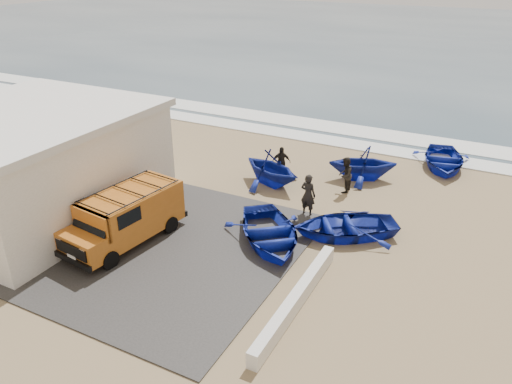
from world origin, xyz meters
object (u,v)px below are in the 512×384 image
at_px(boat_far_left, 363,163).
at_px(fisherman_middle, 345,175).
at_px(boat_far_right, 443,160).
at_px(van, 127,215).
at_px(boat_mid_left, 271,168).
at_px(parapet, 296,299).
at_px(fisherman_back, 281,162).
at_px(boat_near_right, 345,226).
at_px(fisherman_front, 308,195).
at_px(building, 29,163).
at_px(boat_near_left, 269,233).

relative_size(boat_far_left, fisherman_middle, 1.92).
height_order(boat_far_left, boat_far_right, boat_far_left).
xyz_separation_m(van, boat_mid_left, (2.57, 7.19, -0.25)).
height_order(parapet, fisherman_back, fisherman_back).
height_order(boat_near_right, boat_far_left, boat_far_left).
bearing_deg(boat_mid_left, boat_near_right, -101.40).
xyz_separation_m(fisherman_middle, fisherman_back, (-3.29, 0.16, -0.05)).
height_order(parapet, fisherman_front, fisherman_front).
height_order(building, fisherman_back, building).
distance_m(boat_mid_left, fisherman_front, 3.41).
bearing_deg(van, boat_mid_left, 77.63).
distance_m(boat_near_left, boat_far_left, 7.62).
height_order(boat_mid_left, boat_far_right, boat_mid_left).
xyz_separation_m(building, parapet, (12.50, -1.00, -1.89)).
xyz_separation_m(boat_near_right, fisherman_back, (-4.56, 3.96, 0.37)).
bearing_deg(boat_far_right, fisherman_back, -157.19).
relative_size(building, boat_near_right, 2.31).
distance_m(parapet, fisherman_front, 6.22).
distance_m(building, boat_near_right, 13.17).
bearing_deg(fisherman_front, fisherman_back, -42.05).
height_order(van, boat_near_right, van).
relative_size(building, fisherman_front, 5.09).
relative_size(boat_near_right, boat_far_right, 0.99).
height_order(boat_mid_left, fisherman_front, fisherman_front).
bearing_deg(fisherman_back, boat_far_left, -5.28).
distance_m(boat_near_left, fisherman_back, 6.25).
bearing_deg(boat_near_left, fisherman_front, 42.17).
relative_size(building, parapet, 1.57).
xyz_separation_m(fisherman_front, fisherman_back, (-2.62, 3.03, -0.13)).
bearing_deg(building, boat_far_left, 39.66).
xyz_separation_m(boat_near_left, boat_far_right, (4.71, 10.79, -0.02)).
relative_size(van, fisherman_middle, 2.98).
distance_m(van, fisherman_front, 7.37).
distance_m(boat_near_right, boat_far_left, 5.70).
height_order(boat_near_right, fisherman_middle, fisherman_middle).
height_order(boat_far_left, fisherman_middle, boat_far_left).
bearing_deg(boat_far_left, fisherman_middle, -33.21).
xyz_separation_m(parapet, boat_mid_left, (-4.70, 7.92, 0.59)).
distance_m(boat_near_left, boat_near_right, 3.02).
distance_m(parapet, fisherman_middle, 8.85).
bearing_deg(parapet, boat_mid_left, 120.70).
bearing_deg(fisherman_back, boat_mid_left, -125.17).
relative_size(boat_mid_left, boat_far_right, 0.79).
xyz_separation_m(boat_near_left, boat_far_left, (1.41, 7.48, 0.41)).
xyz_separation_m(boat_far_left, boat_far_right, (3.30, 3.31, -0.43)).
bearing_deg(boat_mid_left, fisherman_middle, -55.15).
relative_size(parapet, fisherman_front, 3.25).
height_order(parapet, fisherman_middle, fisherman_middle).
bearing_deg(boat_mid_left, boat_near_left, -133.48).
bearing_deg(fisherman_front, parapet, 115.78).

